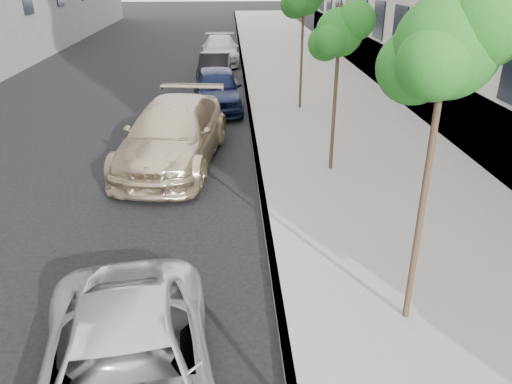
{
  "coord_description": "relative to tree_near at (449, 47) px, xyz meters",
  "views": [
    {
      "loc": [
        0.42,
        -4.92,
        5.36
      ],
      "look_at": [
        0.86,
        3.5,
        1.5
      ],
      "focal_mm": 35.0,
      "sensor_mm": 36.0,
      "label": 1
    }
  ],
  "objects": [
    {
      "name": "curb",
      "position": [
        -2.05,
        22.5,
        -4.33
      ],
      "size": [
        0.15,
        72.0,
        0.14
      ],
      "primitive_type": "cube",
      "color": "#9E9B93",
      "rests_on": "ground"
    },
    {
      "name": "minivan",
      "position": [
        -4.16,
        -1.72,
        -3.72
      ],
      "size": [
        2.99,
        5.17,
        1.36
      ],
      "primitive_type": "imported",
      "rotation": [
        0.0,
        0.0,
        0.16
      ],
      "color": "silver",
      "rests_on": "ground"
    },
    {
      "name": "tree_near",
      "position": [
        0.0,
        0.0,
        0.0
      ],
      "size": [
        1.71,
        1.51,
        5.11
      ],
      "color": "#38281C",
      "rests_on": "sidewalk"
    },
    {
      "name": "suv",
      "position": [
        -4.47,
        7.51,
        -3.51
      ],
      "size": [
        3.32,
        6.39,
        1.77
      ],
      "primitive_type": "imported",
      "rotation": [
        0.0,
        0.0,
        -0.14
      ],
      "color": "tan",
      "rests_on": "ground"
    },
    {
      "name": "tree_mid",
      "position": [
        -0.0,
        6.5,
        -0.6
      ],
      "size": [
        1.58,
        1.38,
        4.44
      ],
      "color": "#38281C",
      "rests_on": "sidewalk"
    },
    {
      "name": "sedan_black",
      "position": [
        -3.53,
        18.59,
        -3.72
      ],
      "size": [
        1.65,
        4.18,
        1.36
      ],
      "primitive_type": "imported",
      "rotation": [
        0.0,
        0.0,
        -0.05
      ],
      "color": "black",
      "rests_on": "ground"
    },
    {
      "name": "sedan_blue",
      "position": [
        -3.33,
        13.55,
        -3.59
      ],
      "size": [
        2.16,
        4.86,
        1.63
      ],
      "primitive_type": "imported",
      "rotation": [
        0.0,
        0.0,
        0.05
      ],
      "color": "black",
      "rests_on": "ground"
    },
    {
      "name": "sedan_rear",
      "position": [
        -3.33,
        23.86,
        -3.64
      ],
      "size": [
        2.19,
        5.25,
        1.51
      ],
      "primitive_type": "imported",
      "rotation": [
        0.0,
        0.0,
        0.01
      ],
      "color": "#B1B4BA",
      "rests_on": "ground"
    },
    {
      "name": "sidewalk",
      "position": [
        1.07,
        22.5,
        -4.33
      ],
      "size": [
        6.4,
        72.0,
        0.14
      ],
      "primitive_type": "cube",
      "color": "gray",
      "rests_on": "ground"
    }
  ]
}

